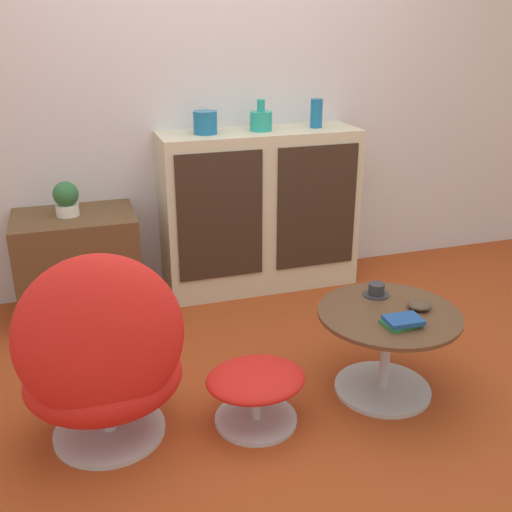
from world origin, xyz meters
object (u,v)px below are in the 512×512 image
bowl (419,305)px  vase_leftmost (205,122)px  ottoman (256,386)px  vase_inner_right (316,113)px  sideboard (260,211)px  teacup (376,290)px  tv_console (79,264)px  book_stack (402,322)px  coffee_table (387,342)px  potted_plant (66,198)px  vase_inner_left (261,120)px  egg_chair (102,360)px

bowl → vase_leftmost: bearing=115.7°
vase_leftmost → bowl: (0.64, -1.32, -0.62)m
ottoman → vase_inner_right: vase_inner_right is taller
vase_leftmost → sideboard: bearing=-0.7°
teacup → tv_console: bearing=140.0°
book_stack → ottoman: bearing=171.7°
coffee_table → potted_plant: 1.86m
ottoman → book_stack: bearing=-8.3°
vase_inner_left → sideboard: bearing=-151.9°
vase_inner_right → bowl: (-0.05, -1.32, -0.65)m
vase_leftmost → potted_plant: vase_leftmost is taller
vase_leftmost → bowl: vase_leftmost is taller
vase_inner_right → bowl: bearing=-92.0°
coffee_table → vase_leftmost: bearing=110.7°
coffee_table → vase_inner_left: (-0.16, 1.31, 0.79)m
bowl → vase_inner_left: bearing=102.9°
ottoman → book_stack: (0.61, -0.09, 0.25)m
potted_plant → teacup: bearing=-39.5°
vase_inner_right → coffee_table: bearing=-98.1°
coffee_table → vase_inner_right: vase_inner_right is taller
ottoman → vase_inner_right: bearing=58.9°
sideboard → ottoman: size_ratio=2.84×
tv_console → vase_leftmost: bearing=3.8°
vase_inner_right → vase_inner_left: bearing=-180.0°
vase_inner_right → vase_leftmost: bearing=-180.0°
ottoman → coffee_table: 0.63m
sideboard → bowl: sideboard is taller
tv_console → potted_plant: (-0.02, 0.00, 0.39)m
potted_plant → vase_inner_left: bearing=2.6°
ottoman → book_stack: book_stack is taller
vase_inner_left → potted_plant: bearing=-177.4°
vase_inner_right → potted_plant: (-1.48, -0.05, -0.38)m
potted_plant → bowl: 1.94m
ottoman → vase_leftmost: vase_leftmost is taller
ottoman → vase_leftmost: 1.61m
tv_console → vase_inner_right: 1.65m
tv_console → vase_leftmost: vase_leftmost is taller
ottoman → teacup: (0.65, 0.21, 0.25)m
vase_leftmost → ottoman: bearing=-95.5°
ottoman → teacup: bearing=17.6°
vase_inner_left → ottoman: bearing=-109.0°
egg_chair → vase_leftmost: size_ratio=6.16×
vase_inner_left → bowl: vase_inner_left is taller
ottoman → coffee_table: coffee_table is taller
book_stack → bowl: 0.19m
egg_chair → book_stack: bearing=-6.6°
potted_plant → book_stack: 1.91m
ottoman → potted_plant: size_ratio=2.20×
egg_chair → bowl: size_ratio=8.17×
sideboard → coffee_table: sideboard is taller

